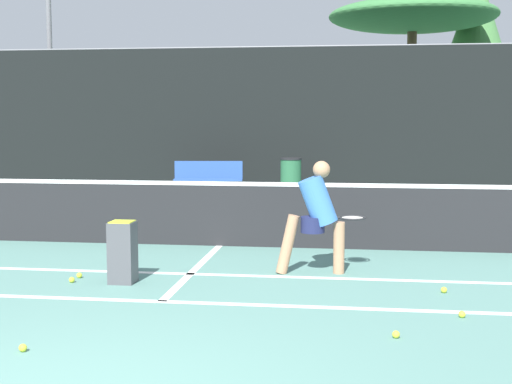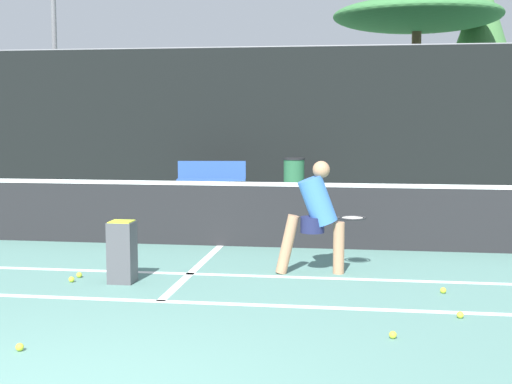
% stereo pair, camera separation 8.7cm
% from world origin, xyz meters
% --- Properties ---
extents(court_baseline_near, '(11.00, 0.10, 0.01)m').
position_xyz_m(court_baseline_near, '(0.00, 3.00, 0.00)').
color(court_baseline_near, white).
rests_on(court_baseline_near, ground).
extents(court_service_line, '(8.25, 0.10, 0.01)m').
position_xyz_m(court_service_line, '(0.00, 4.30, 0.00)').
color(court_service_line, white).
rests_on(court_service_line, ground).
extents(court_center_mark, '(0.10, 3.20, 0.01)m').
position_xyz_m(court_center_mark, '(0.00, 4.60, 0.00)').
color(court_center_mark, white).
rests_on(court_center_mark, ground).
extents(net, '(11.09, 0.09, 1.07)m').
position_xyz_m(net, '(0.00, 6.19, 0.51)').
color(net, slate).
rests_on(net, ground).
extents(fence_back, '(24.00, 0.06, 3.59)m').
position_xyz_m(fence_back, '(0.00, 13.45, 1.79)').
color(fence_back, black).
rests_on(fence_back, ground).
extents(player_practicing, '(1.11, 0.65, 1.37)m').
position_xyz_m(player_practicing, '(1.50, 4.55, 0.73)').
color(player_practicing, tan).
rests_on(player_practicing, ground).
extents(tennis_ball_scattered_1, '(0.07, 0.07, 0.07)m').
position_xyz_m(tennis_ball_scattered_1, '(-0.70, 1.33, 0.03)').
color(tennis_ball_scattered_1, '#D1E033').
rests_on(tennis_ball_scattered_1, ground).
extents(tennis_ball_scattered_2, '(0.07, 0.07, 0.07)m').
position_xyz_m(tennis_ball_scattered_2, '(-1.25, 3.91, 0.03)').
color(tennis_ball_scattered_2, '#D1E033').
rests_on(tennis_ball_scattered_2, ground).
extents(tennis_ball_scattered_3, '(0.07, 0.07, 0.07)m').
position_xyz_m(tennis_ball_scattered_3, '(2.31, 2.09, 0.03)').
color(tennis_ball_scattered_3, '#D1E033').
rests_on(tennis_ball_scattered_3, ground).
extents(tennis_ball_scattered_4, '(0.07, 0.07, 0.07)m').
position_xyz_m(tennis_ball_scattered_4, '(2.92, 3.76, 0.03)').
color(tennis_ball_scattered_4, '#D1E033').
rests_on(tennis_ball_scattered_4, ground).
extents(tennis_ball_scattered_5, '(0.07, 0.07, 0.07)m').
position_xyz_m(tennis_ball_scattered_5, '(2.97, 2.81, 0.03)').
color(tennis_ball_scattered_5, '#D1E033').
rests_on(tennis_ball_scattered_5, ground).
extents(tennis_ball_scattered_7, '(0.07, 0.07, 0.07)m').
position_xyz_m(tennis_ball_scattered_7, '(-1.24, 3.68, 0.03)').
color(tennis_ball_scattered_7, '#D1E033').
rests_on(tennis_ball_scattered_7, ground).
extents(ball_hopper, '(0.28, 0.28, 0.71)m').
position_xyz_m(ball_hopper, '(-0.66, 3.76, 0.37)').
color(ball_hopper, '#4C4C51').
rests_on(ball_hopper, ground).
extents(courtside_bench, '(1.61, 0.58, 0.86)m').
position_xyz_m(courtside_bench, '(-1.38, 12.16, 0.47)').
color(courtside_bench, '#2D519E').
rests_on(courtside_bench, ground).
extents(trash_bin, '(0.50, 0.50, 0.95)m').
position_xyz_m(trash_bin, '(0.52, 12.27, 0.48)').
color(trash_bin, '#28603D').
rests_on(trash_bin, ground).
extents(parked_car, '(1.73, 4.68, 1.39)m').
position_xyz_m(parked_car, '(-1.90, 17.14, 0.59)').
color(parked_car, silver).
rests_on(parked_car, ground).
extents(floodlight_mast, '(1.10, 0.24, 7.80)m').
position_xyz_m(floodlight_mast, '(-7.35, 17.20, 5.02)').
color(floodlight_mast, slate).
rests_on(floodlight_mast, ground).
extents(tree_west, '(2.46, 2.46, 6.56)m').
position_xyz_m(tree_west, '(5.75, 19.70, 4.62)').
color(tree_west, brown).
rests_on(tree_west, ground).
extents(tree_mid, '(3.05, 3.05, 3.57)m').
position_xyz_m(tree_mid, '(0.03, 22.65, 3.08)').
color(tree_mid, brown).
rests_on(tree_mid, ground).
extents(tree_east, '(4.92, 4.92, 5.27)m').
position_xyz_m(tree_east, '(3.61, 17.81, 4.78)').
color(tree_east, brown).
rests_on(tree_east, ground).
extents(building_far, '(36.00, 2.40, 4.73)m').
position_xyz_m(building_far, '(0.00, 26.40, 2.37)').
color(building_far, beige).
rests_on(building_far, ground).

